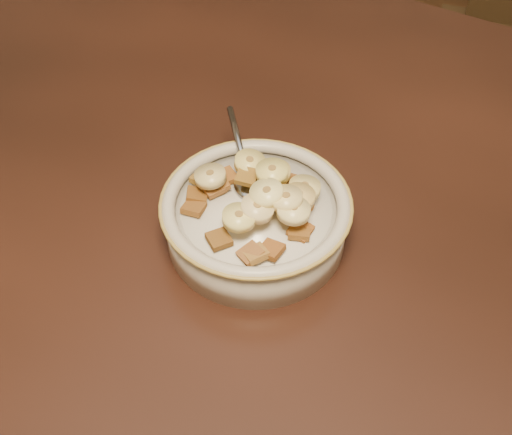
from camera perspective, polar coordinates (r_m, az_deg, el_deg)
The scene contains 38 objects.
table at distance 0.71m, azimuth 4.25°, elevation 1.15°, with size 1.40×0.90×0.04m, color black.
cereal_bowl at distance 0.64m, azimuth 0.00°, elevation -0.52°, with size 0.18×0.18×0.04m, color #ABA899.
milk at distance 0.62m, azimuth 0.00°, elevation 0.80°, with size 0.15×0.15×0.00m, color silver.
spoon at distance 0.64m, azimuth -0.56°, elevation 2.89°, with size 0.03×0.04×0.01m, color gray.
cereal_square_0 at distance 0.57m, azimuth -0.03°, elevation -3.24°, with size 0.02×0.02×0.01m, color olive.
cereal_square_1 at distance 0.64m, azimuth -4.76°, elevation 3.46°, with size 0.02×0.02×0.01m, color brown.
cereal_square_2 at distance 0.60m, azimuth 1.27°, elevation 1.94°, with size 0.02×0.02×0.01m, color brown.
cereal_square_3 at distance 0.58m, azimuth 1.34°, elevation -2.88°, with size 0.02×0.02×0.01m, color #934D1B.
cereal_square_4 at distance 0.60m, azimuth 3.89°, elevation -1.24°, with size 0.02×0.02×0.01m, color brown.
cereal_square_5 at distance 0.63m, azimuth 2.81°, elevation 3.18°, with size 0.02×0.02×0.01m, color brown.
cereal_square_6 at distance 0.62m, azimuth -5.55°, elevation 0.86°, with size 0.02×0.02×0.01m, color brown.
cereal_square_7 at distance 0.65m, azimuth -0.42°, elevation 4.46°, with size 0.02×0.02×0.01m, color brown.
cereal_square_8 at distance 0.65m, azimuth -0.23°, elevation 4.40°, with size 0.02×0.02×0.01m, color brown.
cereal_square_9 at distance 0.61m, azimuth 2.41°, elevation 2.17°, with size 0.02×0.02×0.01m, color #995C22.
cereal_square_10 at distance 0.63m, azimuth -5.29°, elevation 1.98°, with size 0.02×0.02×0.01m, color brown.
cereal_square_11 at distance 0.63m, azimuth -3.40°, elevation 2.99°, with size 0.02×0.02×0.01m, color brown.
cereal_square_12 at distance 0.62m, azimuth -0.80°, elevation 3.66°, with size 0.02×0.02×0.01m, color brown.
cereal_square_13 at distance 0.64m, azimuth 3.67°, elevation 2.92°, with size 0.02×0.02×0.01m, color brown.
cereal_square_14 at distance 0.61m, azimuth 3.89°, elevation 1.00°, with size 0.02×0.02×0.01m, color brown.
cereal_square_15 at distance 0.64m, azimuth -2.72°, elevation 3.67°, with size 0.02×0.02×0.01m, color brown.
cereal_square_16 at distance 0.62m, azimuth 3.52°, elevation 2.06°, with size 0.02×0.02×0.01m, color #90621E.
cereal_square_17 at distance 0.57m, azimuth -0.48°, elevation -3.24°, with size 0.02×0.02×0.01m, color brown.
cereal_square_18 at distance 0.60m, azimuth 0.06°, elevation 1.23°, with size 0.02×0.02×0.01m, color brown.
cereal_square_19 at distance 0.64m, azimuth 1.63°, elevation 3.93°, with size 0.02×0.02×0.01m, color brown.
cereal_square_20 at distance 0.60m, azimuth 3.97°, elevation -1.15°, with size 0.02×0.02×0.01m, color #9A5821.
cereal_square_21 at distance 0.59m, azimuth -3.31°, elevation -1.93°, with size 0.02×0.02×0.01m, color brown.
cereal_square_22 at distance 0.63m, azimuth -3.81°, elevation 2.67°, with size 0.02×0.02×0.01m, color brown.
banana_slice_0 at distance 0.64m, azimuth -0.55°, elevation 4.89°, with size 0.03×0.03×0.01m, color #F1DA7A.
banana_slice_1 at distance 0.63m, azimuth -4.09°, elevation 3.68°, with size 0.03×0.03×0.01m, color #E0C77B.
banana_slice_2 at distance 0.61m, azimuth 1.43°, elevation 4.10°, with size 0.03×0.03×0.01m, color #E6DB74.
banana_slice_3 at distance 0.62m, azimuth 4.34°, elevation 2.62°, with size 0.03×0.03×0.01m, color #FFF49E.
banana_slice_4 at distance 0.58m, azimuth -1.53°, elevation -0.00°, with size 0.03×0.03×0.01m, color #D8C87D.
banana_slice_5 at distance 0.59m, azimuth 2.67°, elevation 1.68°, with size 0.03×0.03×0.01m, color #F8DF9A.
banana_slice_6 at distance 0.62m, azimuth 1.68°, elevation 4.04°, with size 0.03×0.03×0.01m, color #E7C374.
banana_slice_7 at distance 0.60m, azimuth 3.82°, elevation 1.86°, with size 0.03×0.03×0.01m, color #F6D57A.
banana_slice_8 at distance 0.58m, azimuth 3.35°, elevation 0.60°, with size 0.03×0.03×0.01m, color #E4D983.
banana_slice_9 at distance 0.58m, azimuth 0.12°, elevation 0.83°, with size 0.03×0.03×0.01m, color beige.
banana_slice_10 at distance 0.59m, azimuth 0.95°, elevation 2.17°, with size 0.03×0.03×0.01m, color #FBE78A.
Camera 1 is at (0.23, -0.44, 1.24)m, focal length 45.00 mm.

